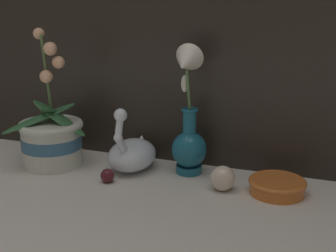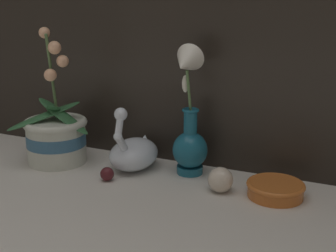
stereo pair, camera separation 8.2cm
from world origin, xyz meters
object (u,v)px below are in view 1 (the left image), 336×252
Objects in this scene: swan_figurine at (132,153)px; amber_dish at (277,185)px; orchid_potted_plant at (51,137)px; blue_vase at (188,127)px; glass_sphere at (223,178)px.

swan_figurine is 1.39× the size of amber_dish.
orchid_potted_plant reaches higher than swan_figurine.
swan_figurine is 0.56× the size of blue_vase.
orchid_potted_plant is 6.08× the size of glass_sphere.
amber_dish is at bearing 1.62° from orchid_potted_plant.
blue_vase reaches higher than amber_dish.
orchid_potted_plant is 0.49m from glass_sphere.
orchid_potted_plant is at bearing 178.96° from glass_sphere.
orchid_potted_plant is 1.09× the size of blue_vase.
glass_sphere is at bearing -168.42° from amber_dish.
swan_figurine is at bearing 168.56° from glass_sphere.
glass_sphere reaches higher than amber_dish.
blue_vase is at bearing 7.18° from swan_figurine.
orchid_potted_plant is 0.23m from swan_figurine.
swan_figurine reaches higher than glass_sphere.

